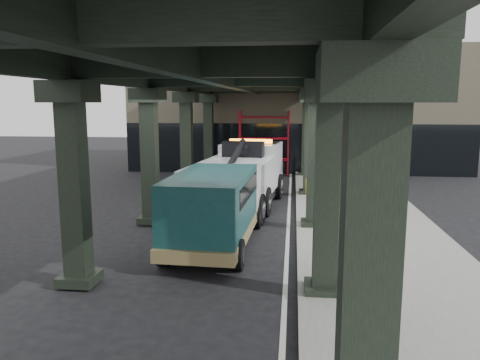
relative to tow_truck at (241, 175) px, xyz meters
The scene contains 8 objects.
ground 5.06m from the tow_truck, 86.11° to the right, with size 90.00×90.00×0.00m, color black.
sidewalk 5.77m from the tow_truck, 30.40° to the right, with size 5.00×40.00×0.15m, color gray.
lane_stripe 3.78m from the tow_truck, 54.40° to the right, with size 0.12×38.00×0.01m, color silver.
viaduct 4.90m from the tow_truck, 91.45° to the right, with size 7.40×32.00×6.40m.
building 15.55m from the tow_truck, 81.27° to the left, with size 22.00×10.00×8.00m, color #C6B793.
scaffolding 9.84m from the tow_truck, 88.08° to the left, with size 3.08×0.88×4.00m.
tow_truck is the anchor object (origin of this frame).
towed_van 5.42m from the tow_truck, 92.52° to the right, with size 2.58×6.01×2.40m.
Camera 1 is at (1.84, -14.56, 4.50)m, focal length 35.00 mm.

